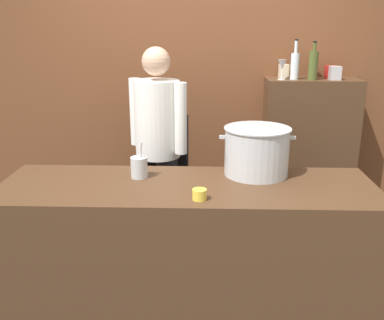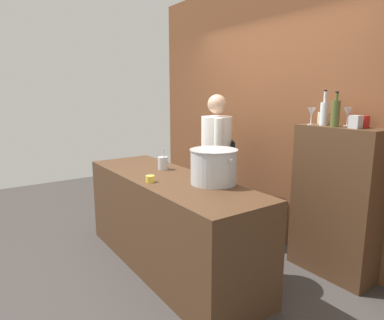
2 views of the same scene
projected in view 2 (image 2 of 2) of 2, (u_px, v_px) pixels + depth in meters
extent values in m
plane|color=#383330|center=(169.00, 265.00, 3.35)|extent=(8.00, 8.00, 0.00)
cube|color=brown|center=(273.00, 109.00, 3.84)|extent=(4.40, 0.10, 3.00)
cube|color=#472D1C|center=(169.00, 222.00, 3.27)|extent=(2.24, 0.70, 0.90)
cube|color=#472D1C|center=(335.00, 202.00, 3.09)|extent=(0.76, 0.32, 1.39)
cylinder|color=black|center=(216.00, 206.00, 3.82)|extent=(0.14, 0.14, 0.84)
cylinder|color=black|center=(215.00, 200.00, 4.02)|extent=(0.14, 0.14, 0.84)
cylinder|color=white|center=(216.00, 143.00, 3.78)|extent=(0.34, 0.34, 0.58)
cube|color=black|center=(232.00, 163.00, 3.83)|extent=(0.26, 0.18, 0.52)
cylinder|color=white|center=(218.00, 143.00, 3.56)|extent=(0.09, 0.09, 0.52)
cylinder|color=white|center=(215.00, 137.00, 3.99)|extent=(0.09, 0.09, 0.52)
sphere|color=tan|center=(217.00, 104.00, 3.70)|extent=(0.21, 0.21, 0.21)
cylinder|color=#B7BABF|center=(214.00, 167.00, 2.92)|extent=(0.40, 0.40, 0.29)
cylinder|color=#B7BABF|center=(214.00, 150.00, 2.89)|extent=(0.42, 0.42, 0.01)
cube|color=#B7BABF|center=(199.00, 153.00, 3.08)|extent=(0.04, 0.02, 0.02)
cube|color=#B7BABF|center=(231.00, 160.00, 2.73)|extent=(0.04, 0.02, 0.02)
cylinder|color=#B7BABF|center=(163.00, 163.00, 3.48)|extent=(0.10, 0.10, 0.13)
cylinder|color=#B7BABF|center=(164.00, 159.00, 3.46)|extent=(0.01, 0.02, 0.18)
cylinder|color=#B7BABF|center=(164.00, 158.00, 3.47)|extent=(0.05, 0.03, 0.21)
cylinder|color=yellow|center=(150.00, 179.00, 2.98)|extent=(0.08, 0.08, 0.06)
cylinder|color=#475123|center=(335.00, 114.00, 2.92)|extent=(0.07, 0.07, 0.23)
cylinder|color=#475123|center=(337.00, 97.00, 2.89)|extent=(0.03, 0.03, 0.06)
cylinder|color=black|center=(337.00, 92.00, 2.88)|extent=(0.03, 0.03, 0.01)
cylinder|color=silver|center=(324.00, 114.00, 3.05)|extent=(0.07, 0.07, 0.21)
cylinder|color=silver|center=(325.00, 97.00, 3.02)|extent=(0.02, 0.02, 0.10)
cylinder|color=black|center=(326.00, 91.00, 3.01)|extent=(0.03, 0.03, 0.01)
cylinder|color=silver|center=(347.00, 126.00, 2.99)|extent=(0.06, 0.06, 0.01)
cylinder|color=silver|center=(347.00, 121.00, 2.98)|extent=(0.01, 0.01, 0.07)
cone|color=silver|center=(348.00, 112.00, 2.96)|extent=(0.07, 0.07, 0.09)
cylinder|color=silver|center=(311.00, 124.00, 3.14)|extent=(0.06, 0.06, 0.01)
cylinder|color=silver|center=(311.00, 120.00, 3.13)|extent=(0.01, 0.01, 0.07)
cone|color=silver|center=(312.00, 112.00, 3.12)|extent=(0.07, 0.07, 0.08)
cube|color=red|center=(362.00, 122.00, 2.85)|extent=(0.09, 0.09, 0.10)
cube|color=#B2B2B7|center=(356.00, 122.00, 2.79)|extent=(0.08, 0.08, 0.11)
cube|color=beige|center=(323.00, 118.00, 3.17)|extent=(0.08, 0.08, 0.11)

